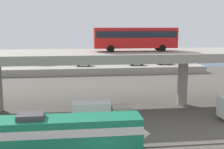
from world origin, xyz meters
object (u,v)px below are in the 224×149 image
parked_car_4 (171,59)px  parked_car_5 (45,62)px  service_truck_east (98,113)px  parked_car_2 (137,62)px  train_locomotive (68,133)px  parked_car_3 (165,62)px  parked_car_1 (84,63)px  transit_bus_on_overpass (135,37)px

parked_car_4 → parked_car_5: same height
service_truck_east → parked_car_4: bearing=62.4°
parked_car_2 → parked_car_4: size_ratio=0.97×
train_locomotive → parked_car_5: (-6.94, 51.92, 0.30)m
service_truck_east → parked_car_3: (21.18, 41.67, 0.86)m
train_locomotive → parked_car_4: train_locomotive is taller
train_locomotive → parked_car_1: train_locomotive is taller
parked_car_5 → parked_car_4: bearing=3.9°
service_truck_east → parked_car_1: size_ratio=1.63×
parked_car_5 → parked_car_2: bearing=-7.3°
transit_bus_on_overpass → parked_car_1: 34.73m
train_locomotive → service_truck_east: bearing=66.5°
service_truck_east → parked_car_2: (13.33, 41.04, 0.85)m
parked_car_2 → parked_car_3: bearing=-175.4°
service_truck_east → parked_car_4: size_ratio=1.63×
train_locomotive → parked_car_5: size_ratio=3.85×
parked_car_1 → parked_car_5: same height
parked_car_4 → parked_car_2: bearing=26.2°
train_locomotive → parked_car_2: train_locomotive is taller
service_truck_east → parked_car_3: size_ratio=1.52×
transit_bus_on_overpass → parked_car_5: transit_bus_on_overpass is taller
parked_car_5 → parked_car_1: bearing=-16.0°
parked_car_3 → parked_car_1: bearing=1.2°
parked_car_2 → parked_car_4: 12.24m
parked_car_1 → parked_car_4: size_ratio=1.00×
parked_car_4 → parked_car_1: bearing=11.9°
train_locomotive → parked_car_4: 60.97m
train_locomotive → parked_car_5: train_locomotive is taller
transit_bus_on_overpass → parked_car_4: bearing=-115.4°
parked_car_3 → parked_car_2: bearing=4.6°
train_locomotive → service_truck_east: train_locomotive is taller
parked_car_2 → parked_car_3: 7.87m
parked_car_1 → transit_bus_on_overpass: bearing=101.1°
parked_car_4 → transit_bus_on_overpass: bearing=64.6°
train_locomotive → service_truck_east: 8.59m
transit_bus_on_overpass → parked_car_2: transit_bus_on_overpass is taller
transit_bus_on_overpass → parked_car_5: size_ratio=2.86×
train_locomotive → parked_car_3: bearing=63.6°
service_truck_east → parked_car_5: 45.27m
service_truck_east → parked_car_2: 43.16m
parked_car_1 → parked_car_2: 13.79m
parked_car_4 → train_locomotive: bearing=62.9°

